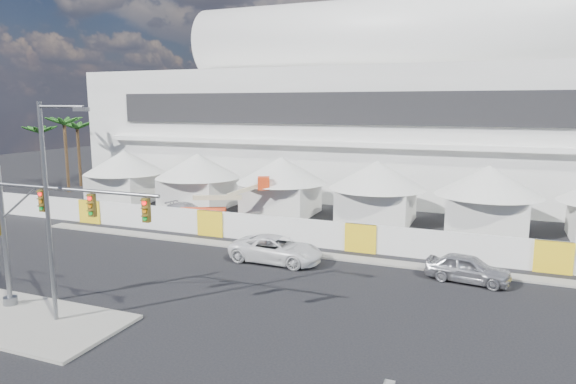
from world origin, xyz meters
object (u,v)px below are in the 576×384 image
at_px(streetlight_median, 51,198).
at_px(boom_lift, 210,211).
at_px(lot_car_c, 187,210).
at_px(sedan_silver, 468,268).
at_px(pickup_curb, 276,249).
at_px(traffic_mast, 35,232).

height_order(streetlight_median, boom_lift, streetlight_median).
bearing_deg(boom_lift, lot_car_c, 128.92).
xyz_separation_m(sedan_silver, pickup_curb, (-11.81, -0.64, 0.04)).
xyz_separation_m(sedan_silver, streetlight_median, (-17.47, -13.26, 5.18)).
bearing_deg(sedan_silver, lot_car_c, 78.63).
bearing_deg(streetlight_median, sedan_silver, 37.19).
bearing_deg(lot_car_c, traffic_mast, -154.43).
bearing_deg(traffic_mast, lot_car_c, 104.62).
xyz_separation_m(pickup_curb, streetlight_median, (-5.66, -12.61, 5.14)).
distance_m(sedan_silver, pickup_curb, 11.83).
height_order(pickup_curb, lot_car_c, pickup_curb).
relative_size(pickup_curb, lot_car_c, 1.42).
bearing_deg(traffic_mast, streetlight_median, -16.66).
bearing_deg(pickup_curb, boom_lift, 51.76).
distance_m(sedan_silver, traffic_mast, 23.31).
bearing_deg(streetlight_median, pickup_curb, 65.84).
xyz_separation_m(sedan_silver, boom_lift, (-21.48, 7.30, 0.27)).
relative_size(lot_car_c, streetlight_median, 0.43).
xyz_separation_m(pickup_curb, boom_lift, (-9.67, 7.94, 0.23)).
distance_m(pickup_curb, lot_car_c, 16.27).
distance_m(lot_car_c, streetlight_median, 24.08).
relative_size(traffic_mast, boom_lift, 1.19).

